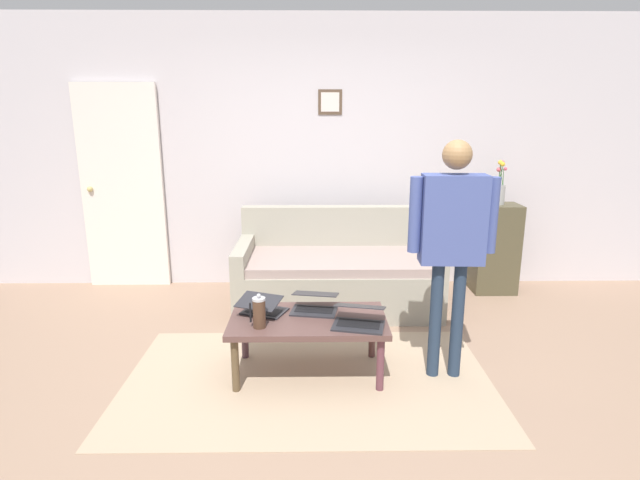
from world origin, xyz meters
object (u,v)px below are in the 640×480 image
laptop_center (315,305)px  side_shelf (495,248)px  couch (337,274)px  french_press (259,312)px  interior_door (122,188)px  laptop_left (263,308)px  coffee_table (308,324)px  flower_vase (500,189)px  person_standing (452,230)px  laptop_right (359,319)px

laptop_center → side_shelf: (-1.81, -1.52, -0.01)m
couch → french_press: (0.57, 1.43, 0.21)m
interior_door → laptop_left: interior_door is taller
couch → coffee_table: 1.31m
couch → laptop_center: couch is taller
interior_door → flower_vase: size_ratio=4.74×
laptop_left → couch: bearing=-115.4°
couch → person_standing: bearing=117.1°
interior_door → french_press: (-1.58, 2.05, -0.51)m
interior_door → side_shelf: bearing=176.1°
couch → person_standing: (-0.68, 1.32, 0.72)m
laptop_left → person_standing: 1.38m
couch → laptop_right: 1.42m
flower_vase → couch: bearing=12.8°
laptop_right → side_shelf: side_shelf is taller
coffee_table → side_shelf: size_ratio=1.19×
french_press → laptop_left: bearing=-89.8°
french_press → side_shelf: (-2.17, -1.80, -0.07)m
side_shelf → person_standing: (0.92, 1.69, 0.58)m
laptop_left → laptop_right: (-0.65, 0.20, 0.00)m
couch → coffee_table: (0.26, 1.28, 0.06)m
couch → side_shelf: 1.65m
french_press → side_shelf: size_ratio=0.26×
person_standing → flower_vase: bearing=-118.6°
flower_vase → person_standing: size_ratio=0.27×
flower_vase → person_standing: (0.92, 1.69, -0.02)m
coffee_table → french_press: 0.38m
laptop_left → french_press: 0.24m
laptop_center → flower_vase: 2.44m
flower_vase → side_shelf: bearing=-174.4°
laptop_center → french_press: size_ratio=1.54×
couch → laptop_center: bearing=79.7°
french_press → coffee_table: bearing=-154.4°
laptop_left → person_standing: size_ratio=0.23×
french_press → flower_vase: flower_vase is taller
laptop_left → flower_vase: bearing=-144.2°
flower_vase → person_standing: bearing=61.4°
person_standing → coffee_table: bearing=-2.5°
coffee_table → laptop_center: laptop_center is taller
coffee_table → flower_vase: bearing=-138.4°
flower_vase → laptop_left: bearing=35.8°
couch → laptop_left: size_ratio=4.92×
person_standing → french_press: bearing=5.1°
laptop_left → laptop_center: bearing=-172.6°
laptop_center → laptop_right: laptop_right is taller
side_shelf → french_press: bearing=39.6°
interior_door → french_press: interior_door is taller
laptop_left → side_shelf: 2.68m
couch → french_press: couch is taller
couch → side_shelf: (-1.60, -0.36, 0.14)m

